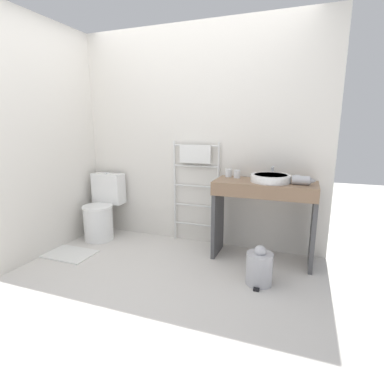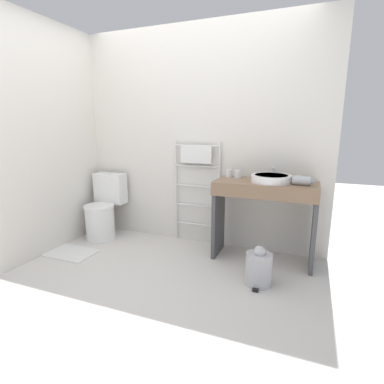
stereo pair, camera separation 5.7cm
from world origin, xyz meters
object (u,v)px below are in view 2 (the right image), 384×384
(trash_bin, at_px, (259,268))
(towel_radiator, at_px, (197,171))
(toilet, at_px, (104,210))
(cup_near_wall, at_px, (229,173))
(cup_near_edge, at_px, (238,174))
(hair_dryer, at_px, (303,181))
(sink_basin, at_px, (271,178))

(trash_bin, bearing_deg, towel_radiator, 140.12)
(toilet, distance_m, cup_near_wall, 1.65)
(towel_radiator, xyz_separation_m, cup_near_wall, (0.40, -0.07, 0.01))
(towel_radiator, height_order, trash_bin, towel_radiator)
(cup_near_wall, relative_size, trash_bin, 0.24)
(cup_near_edge, height_order, hair_dryer, same)
(sink_basin, bearing_deg, hair_dryer, -7.16)
(toilet, relative_size, cup_near_edge, 9.38)
(hair_dryer, bearing_deg, sink_basin, 172.84)
(toilet, xyz_separation_m, towel_radiator, (1.15, 0.25, 0.52))
(hair_dryer, relative_size, trash_bin, 0.59)
(sink_basin, bearing_deg, cup_near_wall, 162.62)
(toilet, bearing_deg, cup_near_wall, 6.76)
(towel_radiator, height_order, cup_near_edge, towel_radiator)
(toilet, height_order, cup_near_wall, cup_near_wall)
(toilet, distance_m, sink_basin, 2.08)
(towel_radiator, relative_size, trash_bin, 3.34)
(toilet, height_order, cup_near_edge, cup_near_edge)
(sink_basin, height_order, hair_dryer, hair_dryer)
(towel_radiator, height_order, hair_dryer, towel_radiator)
(hair_dryer, bearing_deg, trash_bin, -122.10)
(sink_basin, xyz_separation_m, trash_bin, (-0.00, -0.51, -0.72))
(cup_near_wall, distance_m, trash_bin, 1.08)
(sink_basin, distance_m, trash_bin, 0.88)
(sink_basin, height_order, cup_near_edge, cup_near_edge)
(hair_dryer, bearing_deg, toilet, -179.94)
(cup_near_wall, height_order, trash_bin, cup_near_wall)
(cup_near_edge, bearing_deg, towel_radiator, 168.54)
(toilet, distance_m, trash_bin, 2.08)
(toilet, bearing_deg, sink_basin, 1.12)
(toilet, bearing_deg, hair_dryer, 0.06)
(toilet, distance_m, towel_radiator, 1.29)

